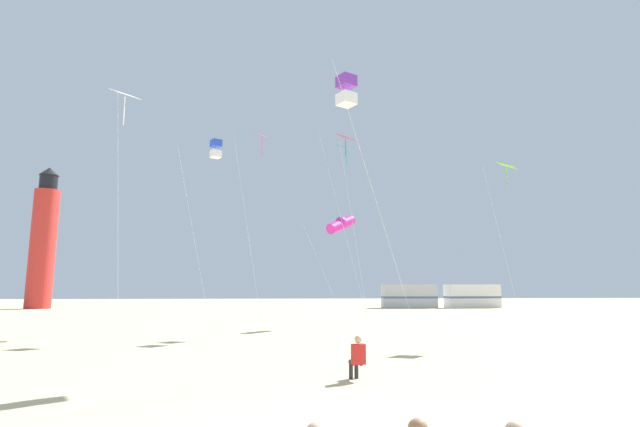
{
  "coord_description": "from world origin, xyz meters",
  "views": [
    {
      "loc": [
        -1.39,
        -6.96,
        2.41
      ],
      "look_at": [
        -0.06,
        8.45,
        4.82
      ],
      "focal_mm": 26.74,
      "sensor_mm": 36.0,
      "label": 1
    }
  ],
  "objects_px": {
    "kite_box_violet": "(346,91)",
    "kite_diamond_lime": "(506,172)",
    "kite_diamond_cyan": "(347,156)",
    "kite_box_blue": "(216,149)",
    "kite_diamond_white": "(125,104)",
    "kite_diamond_rainbow": "(261,144)",
    "kite_flyer_standing": "(357,356)",
    "kite_tube_magenta": "(341,224)",
    "rv_van_silver": "(409,296)",
    "kite_diamond_scarlet": "(345,145)",
    "rv_van_white": "(472,296)",
    "lighthouse_distant": "(43,241)"
  },
  "relations": [
    {
      "from": "kite_diamond_lime",
      "to": "rv_van_silver",
      "type": "bearing_deg",
      "value": 82.66
    },
    {
      "from": "kite_diamond_cyan",
      "to": "kite_diamond_scarlet",
      "type": "xyz_separation_m",
      "value": [
        -0.29,
        -1.21,
        0.29
      ]
    },
    {
      "from": "kite_diamond_white",
      "to": "rv_van_white",
      "type": "relative_size",
      "value": 1.48
    },
    {
      "from": "kite_box_blue",
      "to": "rv_van_white",
      "type": "bearing_deg",
      "value": 44.9
    },
    {
      "from": "kite_flyer_standing",
      "to": "kite_diamond_scarlet",
      "type": "bearing_deg",
      "value": -110.22
    },
    {
      "from": "kite_box_violet",
      "to": "kite_diamond_lime",
      "type": "height_order",
      "value": "kite_box_violet"
    },
    {
      "from": "kite_tube_magenta",
      "to": "rv_van_silver",
      "type": "relative_size",
      "value": 1.11
    },
    {
      "from": "lighthouse_distant",
      "to": "kite_box_violet",
      "type": "bearing_deg",
      "value": -54.14
    },
    {
      "from": "rv_van_white",
      "to": "kite_diamond_scarlet",
      "type": "bearing_deg",
      "value": -128.32
    },
    {
      "from": "kite_diamond_rainbow",
      "to": "kite_box_violet",
      "type": "distance_m",
      "value": 10.77
    },
    {
      "from": "kite_flyer_standing",
      "to": "lighthouse_distant",
      "type": "relative_size",
      "value": 0.07
    },
    {
      "from": "kite_diamond_rainbow",
      "to": "kite_box_violet",
      "type": "relative_size",
      "value": 1.11
    },
    {
      "from": "kite_diamond_rainbow",
      "to": "kite_box_violet",
      "type": "bearing_deg",
      "value": -70.54
    },
    {
      "from": "kite_flyer_standing",
      "to": "rv_van_silver",
      "type": "xyz_separation_m",
      "value": [
        13.57,
        44.1,
        0.78
      ]
    },
    {
      "from": "kite_flyer_standing",
      "to": "rv_van_white",
      "type": "xyz_separation_m",
      "value": [
        21.39,
        44.05,
        0.78
      ]
    },
    {
      "from": "kite_diamond_cyan",
      "to": "kite_diamond_white",
      "type": "relative_size",
      "value": 1.17
    },
    {
      "from": "rv_van_silver",
      "to": "kite_flyer_standing",
      "type": "bearing_deg",
      "value": -104.8
    },
    {
      "from": "kite_box_violet",
      "to": "kite_tube_magenta",
      "type": "xyz_separation_m",
      "value": [
        1.59,
        13.95,
        -3.18
      ]
    },
    {
      "from": "kite_box_violet",
      "to": "rv_van_white",
      "type": "distance_m",
      "value": 46.03
    },
    {
      "from": "kite_diamond_cyan",
      "to": "kite_diamond_rainbow",
      "type": "relative_size",
      "value": 1.0
    },
    {
      "from": "kite_diamond_rainbow",
      "to": "kite_diamond_scarlet",
      "type": "bearing_deg",
      "value": 9.21
    },
    {
      "from": "kite_flyer_standing",
      "to": "kite_box_violet",
      "type": "height_order",
      "value": "kite_box_violet"
    },
    {
      "from": "lighthouse_distant",
      "to": "kite_flyer_standing",
      "type": "bearing_deg",
      "value": -56.88
    },
    {
      "from": "kite_diamond_lime",
      "to": "kite_diamond_scarlet",
      "type": "bearing_deg",
      "value": 141.81
    },
    {
      "from": "kite_tube_magenta",
      "to": "rv_van_silver",
      "type": "distance_m",
      "value": 29.11
    },
    {
      "from": "kite_diamond_white",
      "to": "kite_diamond_rainbow",
      "type": "bearing_deg",
      "value": 63.75
    },
    {
      "from": "lighthouse_distant",
      "to": "kite_box_blue",
      "type": "bearing_deg",
      "value": -50.91
    },
    {
      "from": "kite_box_blue",
      "to": "rv_van_white",
      "type": "xyz_separation_m",
      "value": [
        27.54,
        27.44,
        -9.65
      ]
    },
    {
      "from": "kite_flyer_standing",
      "to": "kite_tube_magenta",
      "type": "height_order",
      "value": "kite_tube_magenta"
    },
    {
      "from": "kite_diamond_scarlet",
      "to": "kite_box_blue",
      "type": "distance_m",
      "value": 8.18
    },
    {
      "from": "kite_diamond_lime",
      "to": "kite_tube_magenta",
      "type": "height_order",
      "value": "kite_diamond_lime"
    },
    {
      "from": "kite_diamond_rainbow",
      "to": "lighthouse_distant",
      "type": "distance_m",
      "value": 41.58
    },
    {
      "from": "kite_box_violet",
      "to": "kite_tube_magenta",
      "type": "height_order",
      "value": "kite_box_violet"
    },
    {
      "from": "kite_diamond_cyan",
      "to": "rv_van_silver",
      "type": "relative_size",
      "value": 1.75
    },
    {
      "from": "kite_diamond_white",
      "to": "kite_tube_magenta",
      "type": "distance_m",
      "value": 16.77
    },
    {
      "from": "kite_diamond_lime",
      "to": "rv_van_silver",
      "type": "height_order",
      "value": "kite_diamond_lime"
    },
    {
      "from": "rv_van_white",
      "to": "kite_tube_magenta",
      "type": "bearing_deg",
      "value": -131.13
    },
    {
      "from": "kite_box_violet",
      "to": "kite_diamond_lime",
      "type": "bearing_deg",
      "value": 31.09
    },
    {
      "from": "kite_diamond_cyan",
      "to": "rv_van_white",
      "type": "height_order",
      "value": "kite_diamond_cyan"
    },
    {
      "from": "kite_diamond_rainbow",
      "to": "kite_diamond_lime",
      "type": "xyz_separation_m",
      "value": [
        12.29,
        -4.86,
        -2.6
      ]
    },
    {
      "from": "rv_van_silver",
      "to": "kite_box_violet",
      "type": "bearing_deg",
      "value": -105.92
    },
    {
      "from": "kite_diamond_cyan",
      "to": "rv_van_white",
      "type": "relative_size",
      "value": 1.73
    },
    {
      "from": "kite_diamond_rainbow",
      "to": "rv_van_white",
      "type": "height_order",
      "value": "kite_diamond_rainbow"
    },
    {
      "from": "kite_diamond_cyan",
      "to": "kite_box_blue",
      "type": "bearing_deg",
      "value": 176.61
    },
    {
      "from": "kite_diamond_rainbow",
      "to": "kite_tube_magenta",
      "type": "height_order",
      "value": "kite_diamond_rainbow"
    },
    {
      "from": "rv_van_silver",
      "to": "rv_van_white",
      "type": "height_order",
      "value": "same"
    },
    {
      "from": "kite_diamond_cyan",
      "to": "kite_diamond_lime",
      "type": "height_order",
      "value": "kite_diamond_cyan"
    },
    {
      "from": "kite_diamond_rainbow",
      "to": "rv_van_white",
      "type": "relative_size",
      "value": 1.73
    },
    {
      "from": "rv_van_white",
      "to": "kite_flyer_standing",
      "type": "bearing_deg",
      "value": -120.38
    },
    {
      "from": "kite_flyer_standing",
      "to": "lighthouse_distant",
      "type": "bearing_deg",
      "value": -70.04
    }
  ]
}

